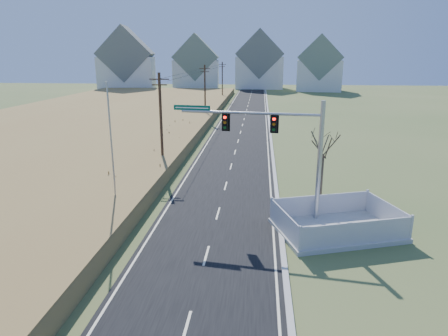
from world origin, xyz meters
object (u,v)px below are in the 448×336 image
(traffic_signal_mast, at_px, (289,149))
(flagpole, at_px, (113,163))
(bare_tree, at_px, (324,143))
(fence_enclosure, at_px, (336,228))
(open_sign, at_px, (286,224))

(traffic_signal_mast, relative_size, flagpole, 1.10)
(traffic_signal_mast, distance_m, bare_tree, 2.89)
(traffic_signal_mast, distance_m, fence_enclosure, 5.64)
(traffic_signal_mast, bearing_deg, flagpole, -172.11)
(open_sign, bearing_deg, flagpole, 169.60)
(traffic_signal_mast, height_order, fence_enclosure, traffic_signal_mast)
(open_sign, bearing_deg, traffic_signal_mast, 83.78)
(traffic_signal_mast, xyz_separation_m, open_sign, (-0.10, -1.60, -4.41))
(flagpole, relative_size, bare_tree, 1.48)
(fence_enclosure, bearing_deg, bare_tree, 81.04)
(flagpole, height_order, bare_tree, flagpole)
(flagpole, bearing_deg, open_sign, -7.93)
(traffic_signal_mast, xyz_separation_m, fence_enclosure, (2.95, -1.81, -4.46))
(fence_enclosure, relative_size, bare_tree, 1.38)
(traffic_signal_mast, xyz_separation_m, bare_tree, (2.39, 1.61, 0.08))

